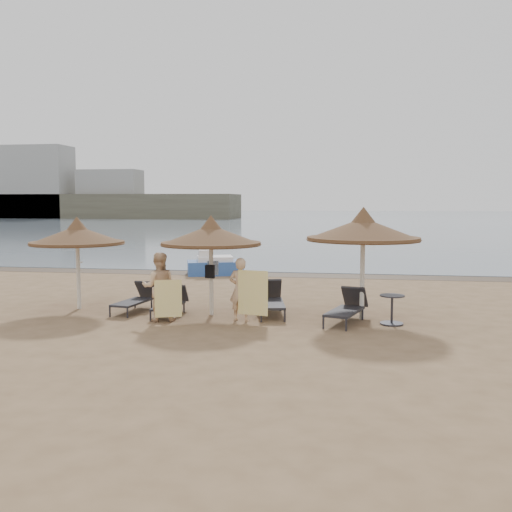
{
  "coord_description": "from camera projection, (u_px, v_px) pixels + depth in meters",
  "views": [
    {
      "loc": [
        2.92,
        -13.2,
        2.98
      ],
      "look_at": [
        0.62,
        1.2,
        1.55
      ],
      "focal_mm": 40.0,
      "sensor_mm": 36.0,
      "label": 1
    }
  ],
  "objects": [
    {
      "name": "lounger_far_right",
      "position": [
        347.0,
        307.0,
        13.97
      ],
      "size": [
        1.11,
        1.92,
        0.82
      ],
      "rotation": [
        0.0,
        0.0,
        -0.3
      ],
      "color": "#2C2B33",
      "rests_on": "ground"
    },
    {
      "name": "towel_right",
      "position": [
        253.0,
        293.0,
        13.76
      ],
      "size": [
        0.76,
        0.2,
        1.09
      ],
      "rotation": [
        0.0,
        0.0,
        -0.23
      ],
      "color": "yellow",
      "rests_on": "ground"
    },
    {
      "name": "ground",
      "position": [
        223.0,
        324.0,
        13.72
      ],
      "size": [
        160.0,
        160.0,
        0.0
      ],
      "primitive_type": "plane",
      "color": "#8E6D4D",
      "rests_on": "ground"
    },
    {
      "name": "palapa_center",
      "position": [
        211.0,
        236.0,
        14.68
      ],
      "size": [
        2.62,
        2.62,
        2.6
      ],
      "rotation": [
        0.0,
        0.0,
        0.39
      ],
      "color": "silver",
      "rests_on": "ground"
    },
    {
      "name": "buoy_left",
      "position": [
        230.0,
        241.0,
        39.77
      ],
      "size": [
        0.36,
        0.36,
        0.36
      ],
      "primitive_type": "sphere",
      "color": "#D69B08",
      "rests_on": "ground"
    },
    {
      "name": "wet_sand_strip",
      "position": [
        273.0,
        274.0,
        22.96
      ],
      "size": [
        200.0,
        1.6,
        0.01
      ],
      "primitive_type": "cube",
      "color": "#4B3B2A",
      "rests_on": "ground"
    },
    {
      "name": "palapa_left",
      "position": [
        77.0,
        236.0,
        15.52
      ],
      "size": [
        2.56,
        2.56,
        2.54
      ],
      "rotation": [
        0.0,
        0.0,
        -0.38
      ],
      "color": "silver",
      "rests_on": "ground"
    },
    {
      "name": "bag_dark",
      "position": [
        210.0,
        272.0,
        14.61
      ],
      "size": [
        0.25,
        0.13,
        0.34
      ],
      "rotation": [
        0.0,
        0.0,
        -0.2
      ],
      "color": "black",
      "rests_on": "ground"
    },
    {
      "name": "towel_left",
      "position": [
        168.0,
        299.0,
        13.68
      ],
      "size": [
        0.62,
        0.23,
        0.91
      ],
      "rotation": [
        0.0,
        0.0,
        0.33
      ],
      "color": "yellow",
      "rests_on": "ground"
    },
    {
      "name": "lounger_near_left",
      "position": [
        171.0,
        302.0,
        14.88
      ],
      "size": [
        0.56,
        1.64,
        0.73
      ],
      "rotation": [
        0.0,
        0.0,
        -0.01
      ],
      "color": "#2C2B33",
      "rests_on": "ground"
    },
    {
      "name": "person_right",
      "position": [
        240.0,
        284.0,
        14.04
      ],
      "size": [
        0.87,
        0.59,
        1.83
      ],
      "primitive_type": "imported",
      "rotation": [
        0.0,
        0.0,
        3.09
      ],
      "color": "#E2B68A",
      "rests_on": "ground"
    },
    {
      "name": "side_table",
      "position": [
        392.0,
        311.0,
        13.7
      ],
      "size": [
        0.59,
        0.59,
        0.72
      ],
      "rotation": [
        0.0,
        0.0,
        0.36
      ],
      "color": "#2C2B33",
      "rests_on": "ground"
    },
    {
      "name": "lounger_far_left",
      "position": [
        137.0,
        299.0,
        15.36
      ],
      "size": [
        0.81,
        1.76,
        0.76
      ],
      "rotation": [
        0.0,
        0.0,
        -0.15
      ],
      "color": "#2C2B33",
      "rests_on": "ground"
    },
    {
      "name": "bag_patterned",
      "position": [
        213.0,
        268.0,
        14.94
      ],
      "size": [
        0.3,
        0.16,
        0.37
      ],
      "rotation": [
        0.0,
        0.0,
        0.22
      ],
      "color": "silver",
      "rests_on": "ground"
    },
    {
      "name": "person_left",
      "position": [
        159.0,
        281.0,
        14.04
      ],
      "size": [
        1.03,
        0.81,
        1.98
      ],
      "primitive_type": "imported",
      "rotation": [
        0.0,
        0.0,
        3.41
      ],
      "color": "#E2B68A",
      "rests_on": "ground"
    },
    {
      "name": "sea",
      "position": [
        329.0,
        219.0,
        92.34
      ],
      "size": [
        200.0,
        140.0,
        0.03
      ],
      "primitive_type": "cube",
      "color": "slate",
      "rests_on": "ground"
    },
    {
      "name": "buoy_extra",
      "position": [
        215.0,
        236.0,
        45.78
      ],
      "size": [
        0.33,
        0.33,
        0.33
      ],
      "primitive_type": "sphere",
      "color": "#D69B08",
      "rests_on": "ground"
    },
    {
      "name": "palapa_right",
      "position": [
        363.0,
        230.0,
        14.16
      ],
      "size": [
        2.85,
        2.85,
        2.82
      ],
      "rotation": [
        0.0,
        0.0,
        -0.25
      ],
      "color": "silver",
      "rests_on": "ground"
    },
    {
      "name": "lounger_near_right",
      "position": [
        271.0,
        299.0,
        14.98
      ],
      "size": [
        0.98,
        2.0,
        0.86
      ],
      "rotation": [
        0.0,
        0.0,
        0.19
      ],
      "color": "#2C2B33",
      "rests_on": "ground"
    },
    {
      "name": "buoy_mid",
      "position": [
        373.0,
        238.0,
        42.48
      ],
      "size": [
        0.41,
        0.41,
        0.41
      ],
      "primitive_type": "sphere",
      "color": "#D69B08",
      "rests_on": "ground"
    },
    {
      "name": "far_shore",
      "position": [
        175.0,
        201.0,
        93.87
      ],
      "size": [
        150.0,
        54.8,
        12.0
      ],
      "color": "#605C48",
      "rests_on": "ground"
    },
    {
      "name": "pedal_boat",
      "position": [
        214.0,
        265.0,
        22.96
      ],
      "size": [
        2.47,
        1.88,
        1.02
      ],
      "rotation": [
        0.0,
        0.0,
        0.3
      ],
      "color": "#315BAE",
      "rests_on": "ground"
    }
  ]
}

